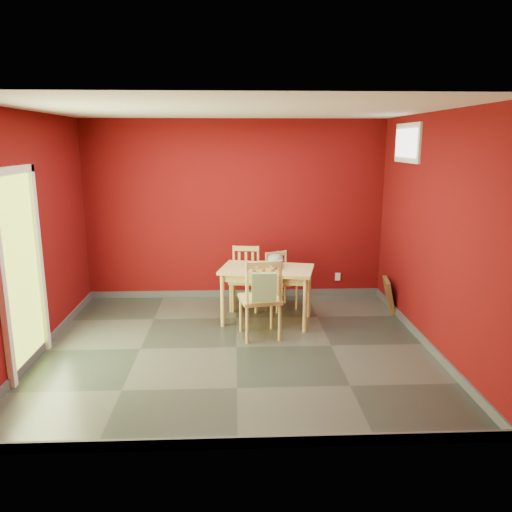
{
  "coord_description": "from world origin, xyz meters",
  "views": [
    {
      "loc": [
        -0.01,
        -5.49,
        2.37
      ],
      "look_at": [
        0.25,
        0.45,
        1.0
      ],
      "focal_mm": 35.0,
      "sensor_mm": 36.0,
      "label": 1
    }
  ],
  "objects_px": {
    "chair_near": "(261,298)",
    "tote_bag": "(264,287)",
    "dining_table": "(267,275)",
    "picture_frame": "(389,295)",
    "chair_far_right": "(280,280)",
    "cat": "(275,258)",
    "chair_far_left": "(245,277)"
  },
  "relations": [
    {
      "from": "cat",
      "to": "picture_frame",
      "type": "relative_size",
      "value": 0.94
    },
    {
      "from": "chair_near",
      "to": "tote_bag",
      "type": "distance_m",
      "value": 0.31
    },
    {
      "from": "chair_far_left",
      "to": "picture_frame",
      "type": "relative_size",
      "value": 1.87
    },
    {
      "from": "chair_near",
      "to": "dining_table",
      "type": "bearing_deg",
      "value": 78.62
    },
    {
      "from": "chair_near",
      "to": "tote_bag",
      "type": "relative_size",
      "value": 2.46
    },
    {
      "from": "chair_far_right",
      "to": "dining_table",
      "type": "bearing_deg",
      "value": -111.43
    },
    {
      "from": "chair_near",
      "to": "tote_bag",
      "type": "bearing_deg",
      "value": -83.37
    },
    {
      "from": "chair_far_left",
      "to": "cat",
      "type": "bearing_deg",
      "value": -52.41
    },
    {
      "from": "dining_table",
      "to": "chair_near",
      "type": "distance_m",
      "value": 0.58
    },
    {
      "from": "picture_frame",
      "to": "chair_near",
      "type": "bearing_deg",
      "value": -153.32
    },
    {
      "from": "chair_near",
      "to": "picture_frame",
      "type": "xyz_separation_m",
      "value": [
        1.89,
        0.95,
        -0.29
      ]
    },
    {
      "from": "picture_frame",
      "to": "tote_bag",
      "type": "bearing_deg",
      "value": -147.63
    },
    {
      "from": "dining_table",
      "to": "cat",
      "type": "height_order",
      "value": "cat"
    },
    {
      "from": "chair_far_right",
      "to": "chair_near",
      "type": "bearing_deg",
      "value": -106.68
    },
    {
      "from": "chair_near",
      "to": "tote_bag",
      "type": "height_order",
      "value": "chair_near"
    },
    {
      "from": "chair_far_left",
      "to": "chair_far_right",
      "type": "xyz_separation_m",
      "value": [
        0.51,
        -0.0,
        -0.04
      ]
    },
    {
      "from": "dining_table",
      "to": "chair_far_right",
      "type": "xyz_separation_m",
      "value": [
        0.23,
        0.59,
        -0.24
      ]
    },
    {
      "from": "picture_frame",
      "to": "chair_far_right",
      "type": "bearing_deg",
      "value": 173.01
    },
    {
      "from": "cat",
      "to": "picture_frame",
      "type": "distance_m",
      "value": 1.8
    },
    {
      "from": "tote_bag",
      "to": "chair_near",
      "type": "bearing_deg",
      "value": 96.63
    },
    {
      "from": "chair_far_left",
      "to": "picture_frame",
      "type": "bearing_deg",
      "value": -5.36
    },
    {
      "from": "tote_bag",
      "to": "picture_frame",
      "type": "height_order",
      "value": "tote_bag"
    },
    {
      "from": "chair_far_right",
      "to": "tote_bag",
      "type": "distance_m",
      "value": 1.44
    },
    {
      "from": "tote_bag",
      "to": "cat",
      "type": "height_order",
      "value": "cat"
    },
    {
      "from": "dining_table",
      "to": "cat",
      "type": "distance_m",
      "value": 0.25
    },
    {
      "from": "dining_table",
      "to": "chair_near",
      "type": "height_order",
      "value": "chair_near"
    },
    {
      "from": "chair_far_left",
      "to": "dining_table",
      "type": "bearing_deg",
      "value": -64.61
    },
    {
      "from": "dining_table",
      "to": "chair_near",
      "type": "bearing_deg",
      "value": -101.38
    },
    {
      "from": "chair_far_right",
      "to": "picture_frame",
      "type": "height_order",
      "value": "chair_far_right"
    },
    {
      "from": "chair_far_left",
      "to": "chair_near",
      "type": "height_order",
      "value": "chair_near"
    },
    {
      "from": "cat",
      "to": "dining_table",
      "type": "bearing_deg",
      "value": -111.66
    },
    {
      "from": "chair_near",
      "to": "chair_far_right",
      "type": "bearing_deg",
      "value": 73.32
    }
  ]
}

